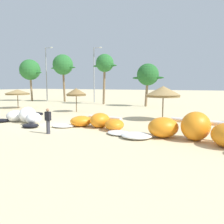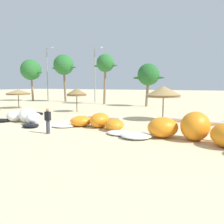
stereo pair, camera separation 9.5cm
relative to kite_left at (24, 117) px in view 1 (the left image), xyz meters
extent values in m
plane|color=beige|center=(2.82, 0.49, -0.49)|extent=(260.00, 260.00, 0.00)
ellipsoid|color=black|center=(-2.18, -0.50, -0.36)|extent=(1.64, 1.39, 0.26)
ellipsoid|color=white|center=(-1.25, 0.19, -0.01)|extent=(1.83, 1.84, 0.96)
ellipsoid|color=white|center=(0.05, 0.30, 0.15)|extent=(1.36, 1.62, 1.29)
ellipsoid|color=white|center=(1.24, -0.21, -0.01)|extent=(1.66, 1.80, 0.96)
ellipsoid|color=black|center=(1.90, -1.17, -0.36)|extent=(1.83, 1.71, 0.26)
cylinder|color=black|center=(0.13, 0.81, 0.26)|extent=(2.42, 0.61, 0.22)
cube|color=black|center=(0.03, 0.16, 0.15)|extent=(0.95, 0.66, 0.04)
ellipsoid|color=white|center=(3.99, -0.07, -0.39)|extent=(1.93, 1.69, 0.21)
ellipsoid|color=orange|center=(5.01, 0.81, -0.10)|extent=(2.07, 2.11, 0.79)
ellipsoid|color=orange|center=(6.49, 1.04, 0.04)|extent=(1.47, 1.77, 1.07)
ellipsoid|color=orange|center=(7.91, 0.53, -0.10)|extent=(1.96, 2.09, 0.79)
ellipsoid|color=white|center=(8.74, -0.52, -0.39)|extent=(2.06, 1.90, 0.21)
cylinder|color=white|center=(6.55, 1.61, 0.17)|extent=(2.81, 0.52, 0.25)
cube|color=white|center=(6.48, 0.87, 0.04)|extent=(1.07, 0.69, 0.04)
ellipsoid|color=white|center=(10.11, -1.01, -0.33)|extent=(2.05, 1.85, 0.32)
ellipsoid|color=orange|center=(11.43, -0.09, 0.11)|extent=(2.42, 2.41, 1.20)
ellipsoid|color=orange|center=(13.22, 0.01, 0.31)|extent=(1.90, 2.10, 1.62)
cylinder|color=white|center=(13.35, 0.64, 0.47)|extent=(3.34, 0.94, 0.30)
cube|color=white|center=(13.19, -0.17, 0.31)|extent=(1.32, 0.88, 0.04)
cylinder|color=brown|center=(-10.27, 8.38, 0.50)|extent=(0.10, 0.10, 1.99)
cone|color=#9E7F4C|center=(-10.27, 8.38, 1.75)|extent=(3.19, 3.19, 0.51)
cylinder|color=olive|center=(-10.27, 8.38, 1.40)|extent=(3.03, 3.03, 0.20)
cylinder|color=brown|center=(-0.87, 8.45, 0.53)|extent=(0.10, 0.10, 2.04)
cone|color=olive|center=(-0.87, 8.45, 1.89)|extent=(2.32, 2.32, 0.68)
cylinder|color=brown|center=(-0.87, 8.45, 1.45)|extent=(2.20, 2.20, 0.20)
cylinder|color=brown|center=(9.66, 6.56, 0.62)|extent=(0.10, 0.10, 2.22)
cone|color=#9E7F4C|center=(9.66, 6.56, 2.12)|extent=(3.01, 3.01, 0.78)
cylinder|color=olive|center=(9.66, 6.56, 1.63)|extent=(2.86, 2.86, 0.20)
cylinder|color=#383842|center=(4.65, -2.34, -0.07)|extent=(0.24, 0.24, 0.85)
cube|color=black|center=(4.65, -2.34, 0.64)|extent=(0.36, 0.22, 0.56)
sphere|color=#9E7051|center=(4.65, -2.34, 1.03)|extent=(0.20, 0.20, 0.20)
cylinder|color=#7F6647|center=(-19.40, 19.63, 2.50)|extent=(0.62, 0.36, 5.99)
sphere|color=#286B2D|center=(-19.53, 19.63, 5.49)|extent=(3.90, 3.90, 3.90)
ellipsoid|color=#286B2D|center=(-21.10, 19.63, 4.90)|extent=(2.73, 0.50, 0.36)
ellipsoid|color=#286B2D|center=(-17.97, 19.63, 4.90)|extent=(2.73, 0.50, 0.36)
cylinder|color=brown|center=(-12.68, 21.11, 2.90)|extent=(0.59, 0.36, 6.79)
sphere|color=#286B2D|center=(-12.79, 21.11, 6.29)|extent=(3.72, 3.72, 3.72)
ellipsoid|color=#286B2D|center=(-14.28, 21.11, 5.73)|extent=(2.60, 0.50, 0.36)
ellipsoid|color=#286B2D|center=(-11.31, 21.11, 5.73)|extent=(2.60, 0.50, 0.36)
cylinder|color=#7F6647|center=(-3.27, 19.45, 2.78)|extent=(0.59, 0.36, 6.56)
sphere|color=#286B2D|center=(-3.15, 19.45, 6.05)|extent=(2.84, 2.84, 2.84)
ellipsoid|color=#286B2D|center=(-4.28, 19.45, 5.63)|extent=(1.99, 0.50, 0.36)
ellipsoid|color=#286B2D|center=(-2.01, 19.45, 5.63)|extent=(1.99, 0.50, 0.36)
cylinder|color=#7F6647|center=(4.10, 18.75, 1.79)|extent=(0.60, 0.36, 4.58)
sphere|color=#236028|center=(4.22, 18.75, 4.08)|extent=(3.11, 3.11, 3.11)
ellipsoid|color=#236028|center=(2.97, 18.75, 3.61)|extent=(2.18, 0.50, 0.36)
ellipsoid|color=#236028|center=(5.47, 18.75, 3.61)|extent=(2.18, 0.50, 0.36)
cylinder|color=gray|center=(-16.55, 20.81, 4.57)|extent=(0.18, 0.18, 10.14)
cylinder|color=gray|center=(-15.82, 20.81, 9.49)|extent=(1.45, 0.10, 0.10)
ellipsoid|color=silver|center=(-15.10, 20.81, 9.49)|extent=(0.56, 0.24, 0.20)
cylinder|color=gray|center=(-6.79, 22.17, 4.33)|extent=(0.18, 0.18, 9.65)
cylinder|color=gray|center=(-6.11, 22.17, 9.00)|extent=(1.37, 0.10, 0.10)
ellipsoid|color=silver|center=(-5.43, 22.17, 9.00)|extent=(0.56, 0.24, 0.20)
camera|label=1|loc=(14.85, -13.50, 2.58)|focal=37.38mm
camera|label=2|loc=(14.93, -13.46, 2.58)|focal=37.38mm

